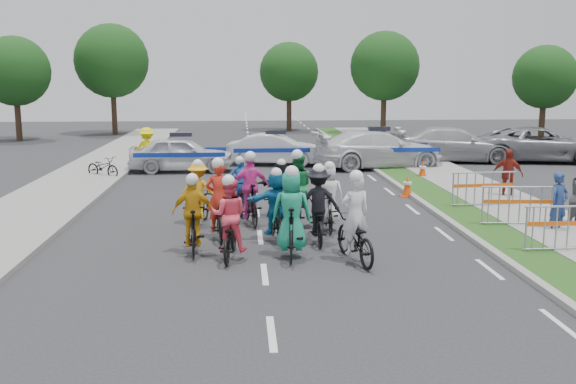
{
  "coord_description": "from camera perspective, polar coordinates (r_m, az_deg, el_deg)",
  "views": [
    {
      "loc": [
        -0.42,
        -12.27,
        3.89
      ],
      "look_at": [
        0.69,
        3.12,
        1.1
      ],
      "focal_mm": 40.0,
      "sensor_mm": 36.0,
      "label": 1
    }
  ],
  "objects": [
    {
      "name": "ground",
      "position": [
        12.88,
        -2.1,
        -7.34
      ],
      "size": [
        90.0,
        90.0,
        0.0
      ],
      "primitive_type": "plane",
      "color": "#28282B",
      "rests_on": "ground"
    },
    {
      "name": "curb_right",
      "position": [
        18.53,
        13.29,
        -1.96
      ],
      "size": [
        0.2,
        60.0,
        0.12
      ],
      "primitive_type": "cube",
      "color": "gray",
      "rests_on": "ground"
    },
    {
      "name": "grass_strip",
      "position": [
        18.75,
        15.33,
        -1.92
      ],
      "size": [
        1.2,
        60.0,
        0.11
      ],
      "primitive_type": "cube",
      "color": "#214014",
      "rests_on": "ground"
    },
    {
      "name": "sidewalk_right",
      "position": [
        19.42,
        20.35,
        -1.76
      ],
      "size": [
        2.4,
        60.0,
        0.13
      ],
      "primitive_type": "cube",
      "color": "gray",
      "rests_on": "ground"
    },
    {
      "name": "sidewalk_left",
      "position": [
        18.71,
        -23.03,
        -2.38
      ],
      "size": [
        3.0,
        60.0,
        0.13
      ],
      "primitive_type": "cube",
      "color": "gray",
      "rests_on": "ground"
    },
    {
      "name": "rider_0",
      "position": [
        13.65,
        5.94,
        -3.53
      ],
      "size": [
        1.07,
        2.05,
        1.99
      ],
      "rotation": [
        0.0,
        0.0,
        3.35
      ],
      "color": "black",
      "rests_on": "ground"
    },
    {
      "name": "rider_1",
      "position": [
        13.88,
        0.31,
        -2.69
      ],
      "size": [
        0.89,
        1.97,
        2.03
      ],
      "rotation": [
        0.0,
        0.0,
        3.06
      ],
      "color": "black",
      "rests_on": "ground"
    },
    {
      "name": "rider_2",
      "position": [
        13.86,
        -5.24,
        -3.15
      ],
      "size": [
        0.83,
        1.87,
        1.85
      ],
      "rotation": [
        0.0,
        0.0,
        3.04
      ],
      "color": "black",
      "rests_on": "ground"
    },
    {
      "name": "rider_3",
      "position": [
        14.34,
        -8.39,
        -2.71
      ],
      "size": [
        0.93,
        1.75,
        1.82
      ],
      "rotation": [
        0.0,
        0.0,
        3.18
      ],
      "color": "black",
      "rests_on": "ground"
    },
    {
      "name": "rider_4",
      "position": [
        15.21,
        2.67,
        -1.75
      ],
      "size": [
        1.07,
        1.88,
        1.89
      ],
      "rotation": [
        0.0,
        0.0,
        3.11
      ],
      "color": "black",
      "rests_on": "ground"
    },
    {
      "name": "rider_5",
      "position": [
        15.27,
        -1.05,
        -1.6
      ],
      "size": [
        1.46,
        1.74,
        1.78
      ],
      "rotation": [
        0.0,
        0.0,
        3.25
      ],
      "color": "black",
      "rests_on": "ground"
    },
    {
      "name": "rider_6",
      "position": [
        15.67,
        -6.15,
        -1.73
      ],
      "size": [
        0.83,
        2.0,
        1.99
      ],
      "rotation": [
        0.0,
        0.0,
        3.22
      ],
      "color": "black",
      "rests_on": "ground"
    },
    {
      "name": "rider_7",
      "position": [
        16.35,
        3.64,
        -1.02
      ],
      "size": [
        0.77,
        1.72,
        1.79
      ],
      "rotation": [
        0.0,
        0.0,
        3.11
      ],
      "color": "black",
      "rests_on": "ground"
    },
    {
      "name": "rider_8",
      "position": [
        16.88,
        0.79,
        -0.49
      ],
      "size": [
        0.86,
        2.01,
        2.03
      ],
      "rotation": [
        0.0,
        0.0,
        3.11
      ],
      "color": "black",
      "rests_on": "ground"
    },
    {
      "name": "rider_9",
      "position": [
        17.04,
        -3.34,
        -0.38
      ],
      "size": [
        1.04,
        1.93,
        1.97
      ],
      "rotation": [
        0.0,
        0.0,
        3.3
      ],
      "color": "black",
      "rests_on": "ground"
    },
    {
      "name": "rider_10",
      "position": [
        17.09,
        -7.93,
        -0.65
      ],
      "size": [
        1.07,
        1.82,
        1.77
      ],
      "rotation": [
        0.0,
        0.0,
        2.94
      ],
      "color": "black",
      "rests_on": "ground"
    },
    {
      "name": "rider_11",
      "position": [
        17.86,
        -0.61,
        -0.02
      ],
      "size": [
        1.33,
        1.59,
        1.66
      ],
      "rotation": [
        0.0,
        0.0,
        3.11
      ],
      "color": "black",
      "rests_on": "ground"
    },
    {
      "name": "rider_12",
      "position": [
        18.43,
        -4.3,
        -0.2
      ],
      "size": [
        0.67,
        1.67,
        1.67
      ],
      "rotation": [
        0.0,
        0.0,
        3.2
      ],
      "color": "black",
      "rests_on": "ground"
    },
    {
      "name": "police_car_0",
      "position": [
        26.87,
        -9.44,
        3.36
      ],
      "size": [
        4.31,
        1.79,
        1.46
      ],
      "primitive_type": "imported",
      "rotation": [
        0.0,
        0.0,
        1.59
      ],
      "color": "silver",
      "rests_on": "ground"
    },
    {
      "name": "police_car_1",
      "position": [
        28.51,
        -1.12,
        3.8
      ],
      "size": [
        4.35,
        2.1,
        1.38
      ],
      "primitive_type": "imported",
      "rotation": [
        0.0,
        0.0,
        1.41
      ],
      "color": "silver",
      "rests_on": "ground"
    },
    {
      "name": "police_car_2",
      "position": [
        27.77,
        8.06,
        3.77
      ],
      "size": [
        5.82,
        3.06,
        1.61
      ],
      "primitive_type": "imported",
      "rotation": [
        0.0,
        0.0,
        1.72
      ],
      "color": "silver",
      "rests_on": "ground"
    },
    {
      "name": "civilian_sedan",
      "position": [
        30.53,
        14.62,
        4.1
      ],
      "size": [
        5.71,
        2.94,
        1.59
      ],
      "primitive_type": "imported",
      "rotation": [
        0.0,
        0.0,
        1.43
      ],
      "color": "#A9A9AE",
      "rests_on": "ground"
    },
    {
      "name": "civilian_suv",
      "position": [
        31.76,
        21.46,
        3.95
      ],
      "size": [
        6.11,
        3.59,
        1.6
      ],
      "primitive_type": "imported",
      "rotation": [
        0.0,
        0.0,
        1.4
      ],
      "color": "slate",
      "rests_on": "ground"
    },
    {
      "name": "spectator_0",
      "position": [
        17.37,
        22.94,
        -0.9
      ],
      "size": [
        0.67,
        0.57,
        1.55
      ],
      "primitive_type": "imported",
      "rotation": [
        0.0,
        0.0,
        0.43
      ],
      "color": "navy",
      "rests_on": "ground"
    },
    {
      "name": "spectator_2",
      "position": [
        21.64,
        18.93,
        1.52
      ],
      "size": [
        1.01,
        0.86,
        1.62
      ],
      "primitive_type": "imported",
      "rotation": [
        0.0,
        0.0,
        -0.59
      ],
      "color": "maroon",
      "rests_on": "ground"
    },
    {
      "name": "marshal_hiviz",
      "position": [
        27.03,
        -12.4,
        3.69
      ],
      "size": [
        1.24,
        0.78,
        1.83
      ],
      "primitive_type": "imported",
      "rotation": [
        0.0,
        0.0,
        3.05
      ],
      "color": "#FFEF0D",
      "rests_on": "ground"
    },
    {
      "name": "barrier_0",
      "position": [
        15.37,
        23.61,
        -3.14
      ],
      "size": [
        2.0,
        0.51,
        1.12
      ],
      "primitive_type": null,
      "rotation": [
        0.0,
        0.0,
        0.0
      ],
      "color": "#A5A8AD",
      "rests_on": "ground"
    },
    {
      "name": "barrier_1",
      "position": [
        17.55,
        19.89,
        -1.31
      ],
      "size": [
        2.04,
        0.69,
        1.12
      ],
      "primitive_type": null,
      "rotation": [
        0.0,
        0.0,
        -0.1
      ],
      "color": "#A5A8AD",
      "rests_on": "ground"
    },
    {
      "name": "barrier_2",
      "position": [
        19.83,
        16.96,
        0.13
      ],
      "size": [
        2.03,
        0.67,
        1.12
      ],
      "primitive_type": null,
      "rotation": [
        0.0,
        0.0,
        0.08
      ],
      "color": "#A5A8AD",
      "rests_on": "ground"
    },
    {
      "name": "cone_0",
      "position": [
        21.31,
        10.56,
        0.49
      ],
      "size": [
        0.4,
        0.4,
        0.7
      ],
      "color": "#F24C0C",
      "rests_on": "ground"
    },
    {
      "name": "cone_1",
      "position": [
        25.14,
        11.87,
        1.92
      ],
      "size": [
        0.4,
        0.4,
        0.7
      ],
      "color": "#F24C0C",
      "rests_on": "ground"
    },
    {
      "name": "parked_bike",
      "position": [
        25.9,
        -16.14,
        2.14
      ],
      "size": [
        1.63,
        1.36,
        0.84
      ],
      "primitive_type": "imported",
      "rotation": [
        0.0,
        0.0,
        0.97
      ],
      "color": "black",
      "rests_on": "ground"
    },
    {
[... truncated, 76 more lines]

